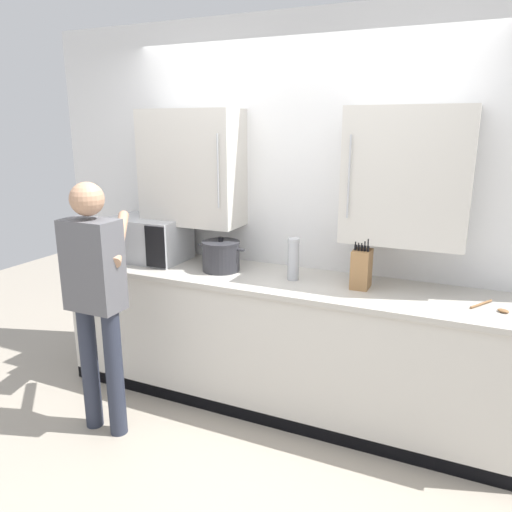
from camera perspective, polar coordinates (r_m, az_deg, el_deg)
The scene contains 9 objects.
ground_plane at distance 3.12m, azimuth -3.20°, elevation -23.24°, with size 9.46×9.46×0.00m, color #9E9384.
back_wall_tiled at distance 3.49m, azimuth 4.73°, elevation 6.30°, with size 4.07×0.44×2.66m.
counter_unit at distance 3.48m, azimuth 2.62°, elevation -9.98°, with size 3.19×0.66×0.94m.
microwave_oven at distance 3.83m, azimuth -12.82°, elevation 1.98°, with size 0.58×0.80×0.32m.
stock_pot at distance 3.46m, azimuth -4.08°, elevation 0.01°, with size 0.36×0.27×0.24m.
thermos_flask at distance 3.25m, azimuth 4.35°, elevation -0.35°, with size 0.08×0.08×0.28m.
knife_block at distance 3.15m, azimuth 12.11°, elevation -1.43°, with size 0.11×0.15×0.33m.
wooden_spoon at distance 3.06m, azimuth 25.75°, elevation -5.40°, with size 0.21×0.19×0.02m.
person_figure at distance 3.16m, azimuth -18.13°, elevation -3.58°, with size 0.44×0.60×1.62m.
Camera 1 is at (1.16, -2.17, 1.93)m, focal length 34.51 mm.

